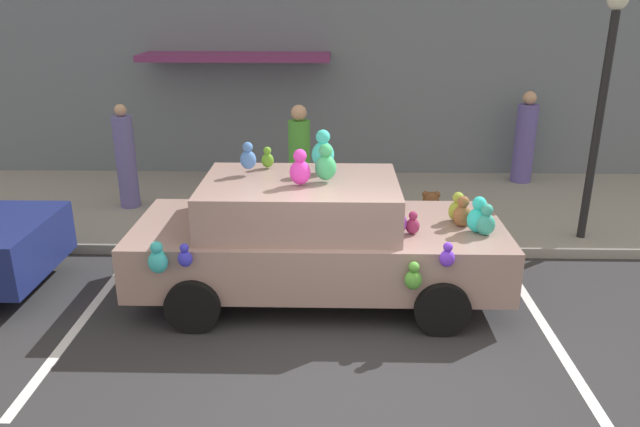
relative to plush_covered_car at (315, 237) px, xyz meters
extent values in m
plane|color=#2D2D30|center=(0.42, -1.79, -0.81)|extent=(60.00, 60.00, 0.00)
cube|color=gray|center=(0.42, 3.21, -0.73)|extent=(24.00, 4.00, 0.15)
cube|color=slate|center=(0.42, 5.36, 2.39)|extent=(24.00, 0.30, 6.40)
cube|color=#722D61|center=(-1.65, 4.81, 1.74)|extent=(3.60, 1.10, 0.12)
cube|color=silver|center=(2.72, -0.79, -0.80)|extent=(0.12, 3.60, 0.01)
cube|color=silver|center=(-2.77, -0.79, -0.80)|extent=(0.12, 3.60, 0.01)
cube|color=gray|center=(0.05, 0.01, -0.16)|extent=(4.59, 1.84, 0.68)
cube|color=gray|center=(-0.18, 0.01, 0.46)|extent=(2.39, 1.62, 0.56)
cylinder|color=black|center=(1.47, 0.92, -0.49)|extent=(0.64, 0.22, 0.64)
cylinder|color=black|center=(1.47, -0.91, -0.49)|extent=(0.64, 0.22, 0.64)
cylinder|color=black|center=(-1.38, 0.92, -0.49)|extent=(0.64, 0.22, 0.64)
cylinder|color=black|center=(-1.38, -0.91, -0.49)|extent=(0.64, 0.22, 0.64)
ellipsoid|color=#44EDDD|center=(0.09, 0.34, 0.98)|extent=(0.28, 0.23, 0.33)
sphere|color=#44EDDD|center=(0.09, 0.34, 1.20)|extent=(0.18, 0.18, 0.18)
ellipsoid|color=#65A929|center=(-0.63, 0.54, 0.85)|extent=(0.16, 0.13, 0.19)
sphere|color=#65A929|center=(-0.63, 0.54, 0.98)|extent=(0.10, 0.10, 0.10)
ellipsoid|color=#8F5D35|center=(1.81, -0.04, 0.31)|extent=(0.23, 0.19, 0.27)
sphere|color=#8F5D35|center=(1.81, -0.04, 0.50)|extent=(0.14, 0.14, 0.14)
ellipsoid|color=#8F2954|center=(1.17, -0.31, 0.28)|extent=(0.17, 0.14, 0.20)
sphere|color=#8F2954|center=(1.17, -0.31, 0.41)|extent=(0.11, 0.11, 0.11)
ellipsoid|color=#1EE0C0|center=(-1.71, -0.98, 0.15)|extent=(0.16, 0.13, 0.19)
sphere|color=#1EE0C0|center=(-1.71, -0.98, 0.28)|extent=(0.10, 0.10, 0.10)
ellipsoid|color=#38BCC1|center=(-1.71, -1.00, 0.09)|extent=(0.22, 0.18, 0.26)
sphere|color=#38BCC1|center=(-1.71, -1.00, 0.27)|extent=(0.14, 0.14, 0.14)
ellipsoid|color=#4E80CF|center=(-0.84, 0.23, 0.93)|extent=(0.20, 0.16, 0.24)
sphere|color=#4E80CF|center=(-0.84, 0.23, 1.10)|extent=(0.13, 0.13, 0.13)
ellipsoid|color=purple|center=(0.97, -0.34, 0.32)|extent=(0.25, 0.20, 0.29)
sphere|color=purple|center=(0.97, -0.34, 0.52)|extent=(0.16, 0.16, 0.16)
ellipsoid|color=#54A639|center=(1.12, -0.99, -0.10)|extent=(0.19, 0.16, 0.23)
sphere|color=#54A639|center=(1.12, -0.99, 0.06)|extent=(0.12, 0.12, 0.12)
ellipsoid|color=teal|center=(2.03, -0.33, 0.31)|extent=(0.23, 0.18, 0.27)
sphere|color=teal|center=(2.03, -0.33, 0.49)|extent=(0.14, 0.14, 0.14)
ellipsoid|color=#3937D7|center=(-1.41, -0.98, 0.13)|extent=(0.16, 0.13, 0.19)
sphere|color=#3937D7|center=(-1.41, -0.98, 0.26)|extent=(0.10, 0.10, 0.10)
ellipsoid|color=#7235F1|center=(1.47, -0.98, 0.16)|extent=(0.17, 0.14, 0.20)
sphere|color=#7235F1|center=(1.47, -0.98, 0.30)|extent=(0.11, 0.11, 0.11)
ellipsoid|color=#42C574|center=(0.13, -0.06, 0.92)|extent=(0.26, 0.21, 0.30)
sphere|color=#42C574|center=(0.13, -0.06, 1.13)|extent=(0.16, 0.16, 0.16)
ellipsoid|color=#2EE3D5|center=(1.96, -0.23, 0.33)|extent=(0.26, 0.21, 0.31)
sphere|color=#2EE3D5|center=(1.96, -0.23, 0.54)|extent=(0.17, 0.17, 0.17)
ellipsoid|color=#97B437|center=(1.78, 0.14, 0.31)|extent=(0.22, 0.18, 0.26)
sphere|color=#97B437|center=(1.78, 0.14, 0.49)|extent=(0.14, 0.14, 0.14)
ellipsoid|color=#EE5356|center=(-1.03, -0.37, 0.29)|extent=(0.18, 0.15, 0.22)
sphere|color=#EE5356|center=(-1.03, -0.37, 0.43)|extent=(0.12, 0.12, 0.12)
ellipsoid|color=#F23BC4|center=(-0.17, -0.20, 0.90)|extent=(0.25, 0.20, 0.29)
sphere|color=#F23BC4|center=(-0.17, -0.20, 1.10)|extent=(0.16, 0.16, 0.16)
cylinder|color=black|center=(-4.19, 0.81, -0.49)|extent=(0.64, 0.22, 0.64)
ellipsoid|color=brown|center=(1.72, 1.80, -0.43)|extent=(0.36, 0.30, 0.45)
sphere|color=brown|center=(1.72, 1.80, -0.11)|extent=(0.26, 0.26, 0.26)
sphere|color=brown|center=(1.64, 1.80, -0.02)|extent=(0.11, 0.11, 0.11)
sphere|color=brown|center=(1.81, 1.80, -0.02)|extent=(0.11, 0.11, 0.11)
cylinder|color=black|center=(4.05, 1.71, 1.00)|extent=(0.12, 0.12, 3.32)
sphere|color=#EAEACC|center=(4.05, 1.71, 2.80)|extent=(0.28, 0.28, 0.28)
cylinder|color=green|center=(-0.34, 2.60, 0.15)|extent=(0.36, 0.36, 1.61)
sphere|color=tan|center=(-0.34, 2.60, 1.08)|extent=(0.26, 0.26, 0.26)
cylinder|color=#6661A6|center=(-3.35, 2.98, 0.14)|extent=(0.34, 0.34, 1.60)
sphere|color=tan|center=(-3.35, 2.98, 1.04)|extent=(0.20, 0.20, 0.20)
cylinder|color=#6054A6|center=(3.96, 4.65, 0.11)|extent=(0.40, 0.40, 1.53)
sphere|color=tan|center=(3.96, 4.65, 1.00)|extent=(0.26, 0.26, 0.26)
camera|label=1|loc=(0.22, -7.07, 2.89)|focal=34.14mm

